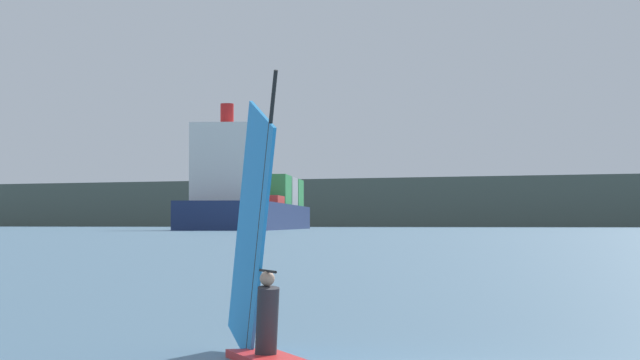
% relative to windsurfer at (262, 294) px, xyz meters
% --- Properties ---
extents(windsurfer, '(2.34, 3.70, 4.38)m').
position_rel_windsurfer_xyz_m(windsurfer, '(0.00, 0.00, 0.00)').
color(windsurfer, red).
rests_on(windsurfer, ground_plane).
extents(cargo_ship, '(47.00, 158.44, 38.15)m').
position_rel_windsurfer_xyz_m(cargo_ship, '(-110.43, 415.58, 7.80)').
color(cargo_ship, navy).
rests_on(cargo_ship, ground_plane).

